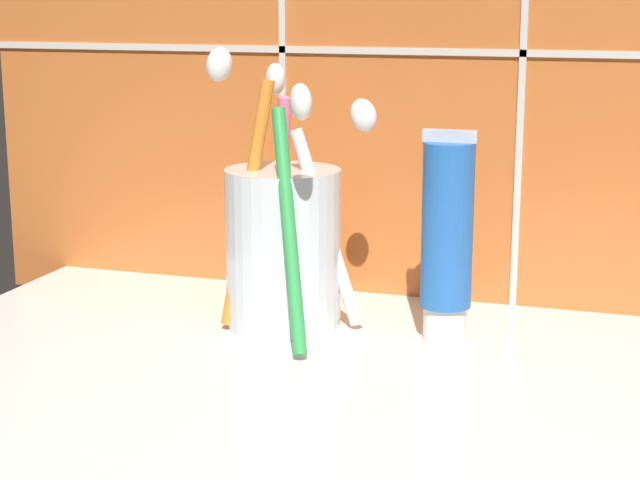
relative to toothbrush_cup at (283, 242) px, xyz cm
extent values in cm
cube|color=silver|center=(12.57, -9.73, -6.87)|extent=(71.28, 39.89, 2.00)
cube|color=beige|center=(12.57, 9.61, 12.41)|extent=(81.28, 0.24, 0.50)
cylinder|color=silver|center=(-0.06, 0.10, -0.45)|extent=(7.86, 7.86, 10.85)
cylinder|color=white|center=(2.94, 0.42, 1.10)|extent=(5.15, 1.40, 13.42)
ellipsoid|color=white|center=(5.37, 0.66, 8.72)|extent=(2.40, 1.52, 2.61)
cylinder|color=pink|center=(-0.87, 1.98, 2.09)|extent=(2.33, 2.50, 15.22)
ellipsoid|color=white|center=(-1.48, 2.68, 10.75)|extent=(2.23, 2.30, 2.37)
cylinder|color=orange|center=(-2.12, -1.15, 2.72)|extent=(3.65, 3.26, 16.55)
ellipsoid|color=white|center=(-3.47, -2.28, 11.99)|extent=(2.42, 2.33, 2.48)
cylinder|color=green|center=(1.94, -4.24, 1.88)|extent=(4.33, 6.05, 15.03)
ellipsoid|color=white|center=(3.72, -7.01, 10.25)|extent=(2.38, 2.70, 2.67)
cylinder|color=white|center=(11.21, 0.10, -4.69)|extent=(2.82, 2.82, 2.36)
cylinder|color=blue|center=(11.21, 0.10, 1.88)|extent=(3.32, 3.32, 10.77)
cube|color=silver|center=(11.21, 0.10, 7.66)|extent=(3.49, 0.36, 0.80)
camera|label=1|loc=(24.25, -66.35, 16.31)|focal=60.00mm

